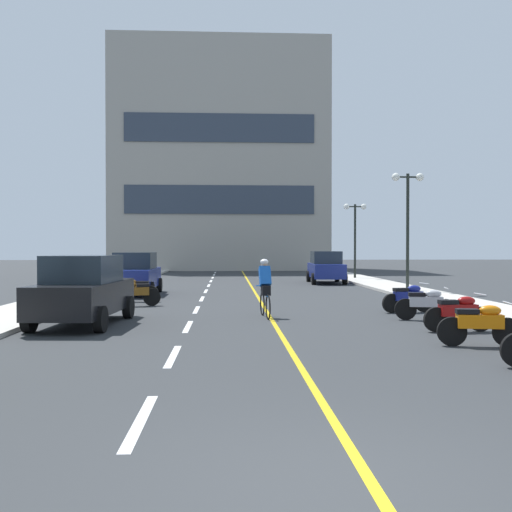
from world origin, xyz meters
TOP-DOWN VIEW (x-y plane):
  - ground_plane at (0.00, 21.00)m, footprint 140.00×140.00m
  - curb_left at (-7.20, 24.00)m, footprint 2.40×72.00m
  - curb_right at (7.20, 24.00)m, footprint 2.40×72.00m
  - lane_dash_0 at (-2.00, 2.00)m, footprint 0.14×2.20m
  - lane_dash_1 at (-2.00, 6.00)m, footprint 0.14×2.20m
  - lane_dash_2 at (-2.00, 10.00)m, footprint 0.14×2.20m
  - lane_dash_3 at (-2.00, 14.00)m, footprint 0.14×2.20m
  - lane_dash_4 at (-2.00, 18.00)m, footprint 0.14×2.20m
  - lane_dash_5 at (-2.00, 22.00)m, footprint 0.14×2.20m
  - lane_dash_6 at (-2.00, 26.00)m, footprint 0.14×2.20m
  - lane_dash_7 at (-2.00, 30.00)m, footprint 0.14×2.20m
  - lane_dash_8 at (-2.00, 34.00)m, footprint 0.14×2.20m
  - lane_dash_9 at (-2.00, 38.00)m, footprint 0.14×2.20m
  - lane_dash_10 at (-2.00, 42.00)m, footprint 0.14×2.20m
  - lane_dash_11 at (-2.00, 46.00)m, footprint 0.14×2.20m
  - centre_line_yellow at (0.25, 24.00)m, footprint 0.12×66.00m
  - office_building at (-1.67, 49.81)m, footprint 19.46×9.75m
  - street_lamp_mid at (7.14, 20.85)m, footprint 1.46×0.36m
  - street_lamp_far at (7.06, 31.26)m, footprint 1.46×0.36m
  - parked_car_near at (-4.76, 10.50)m, footprint 2.14×4.30m
  - parked_car_mid at (-4.95, 20.18)m, footprint 1.92×4.20m
  - parked_car_far at (4.60, 27.74)m, footprint 2.05×4.26m
  - motorcycle_2 at (4.17, 6.72)m, footprint 1.69×0.60m
  - motorcycle_3 at (4.56, 8.78)m, footprint 1.70×0.60m
  - motorcycle_4 at (4.53, 10.96)m, footprint 1.69×0.61m
  - motorcycle_5 at (4.64, 12.88)m, footprint 1.69×0.60m
  - motorcycle_6 at (-4.17, 15.23)m, footprint 1.68×0.64m
  - motorcycle_7 at (-4.42, 16.87)m, footprint 1.70×0.60m
  - cyclist_rider at (0.10, 11.91)m, footprint 0.43×1.77m

SIDE VIEW (x-z plane):
  - ground_plane at x=0.00m, z-range 0.00..0.00m
  - lane_dash_0 at x=-2.00m, z-range 0.00..0.01m
  - lane_dash_1 at x=-2.00m, z-range 0.00..0.01m
  - lane_dash_2 at x=-2.00m, z-range 0.00..0.01m
  - lane_dash_3 at x=-2.00m, z-range 0.00..0.01m
  - lane_dash_4 at x=-2.00m, z-range 0.00..0.01m
  - lane_dash_5 at x=-2.00m, z-range 0.00..0.01m
  - lane_dash_6 at x=-2.00m, z-range 0.00..0.01m
  - lane_dash_7 at x=-2.00m, z-range 0.00..0.01m
  - lane_dash_8 at x=-2.00m, z-range 0.00..0.01m
  - lane_dash_9 at x=-2.00m, z-range 0.00..0.01m
  - lane_dash_10 at x=-2.00m, z-range 0.00..0.01m
  - lane_dash_11 at x=-2.00m, z-range 0.00..0.01m
  - centre_line_yellow at x=0.25m, z-range 0.00..0.01m
  - curb_left at x=-7.20m, z-range 0.00..0.12m
  - curb_right at x=7.20m, z-range 0.00..0.12m
  - motorcycle_2 at x=4.17m, z-range 0.01..0.93m
  - motorcycle_3 at x=4.56m, z-range 0.01..0.93m
  - motorcycle_4 at x=4.53m, z-range 0.01..0.93m
  - motorcycle_5 at x=4.64m, z-range 0.01..0.93m
  - motorcycle_6 at x=-4.17m, z-range 0.01..0.93m
  - motorcycle_7 at x=-4.42m, z-range 0.01..0.93m
  - cyclist_rider at x=0.10m, z-range 0.03..1.74m
  - parked_car_near at x=-4.76m, z-range 0.01..1.83m
  - parked_car_mid at x=-4.95m, z-range 0.01..1.83m
  - parked_car_far at x=4.60m, z-range 0.01..1.83m
  - street_lamp_far at x=7.06m, z-range 1.24..5.92m
  - street_lamp_mid at x=7.14m, z-range 1.33..6.59m
  - office_building at x=-1.67m, z-range 0.00..20.57m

